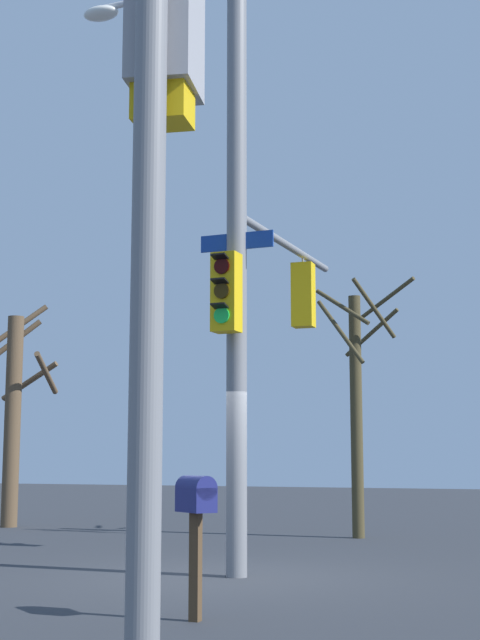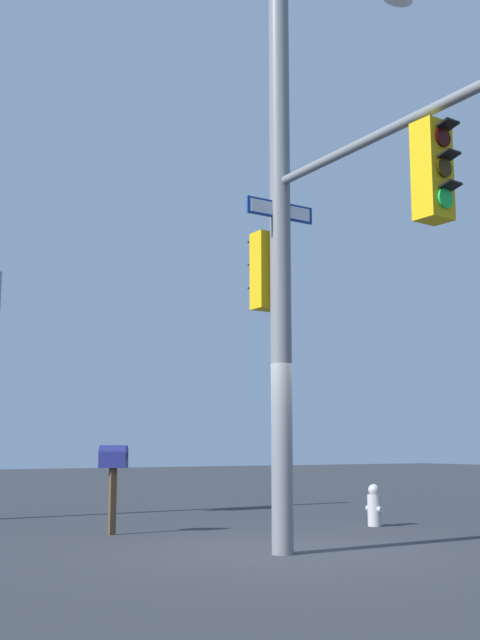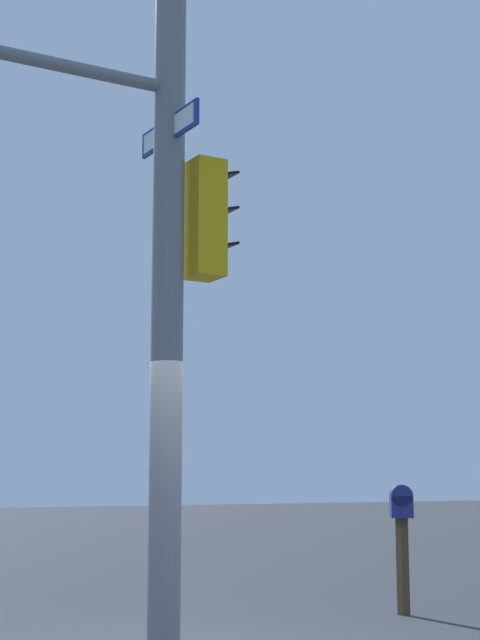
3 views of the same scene
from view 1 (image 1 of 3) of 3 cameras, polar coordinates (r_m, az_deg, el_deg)
The scene contains 6 objects.
ground_plane at distance 13.01m, azimuth -1.36°, elevation -15.45°, with size 80.00×80.00×0.00m, color #303339.
main_signal_pole_assembly at distance 13.72m, azimuth 0.01°, elevation 4.49°, with size 4.87×3.19×8.93m.
secondary_pole_assembly at distance 6.13m, azimuth -5.04°, elevation 13.33°, with size 0.77×0.55×6.63m.
mailbox at distance 9.49m, azimuth -2.71°, elevation -11.29°, with size 0.44×0.50×1.41m.
bare_tree_behind_pole at distance 19.48m, azimuth 7.19°, elevation -4.75°, with size 2.04×1.92×5.38m.
bare_tree_across_street at distance 23.12m, azimuth -13.66°, elevation -5.28°, with size 2.14×2.21×5.46m.
Camera 1 is at (-11.70, -5.47, 1.57)m, focal length 52.40 mm.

